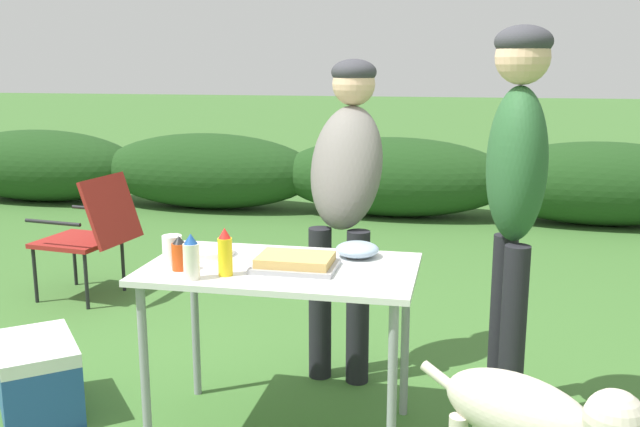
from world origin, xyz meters
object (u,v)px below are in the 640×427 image
at_px(mayo_bottle, 191,258).
at_px(hot_sauce_bottle, 179,254).
at_px(food_tray, 295,262).
at_px(camp_chair_green_behind_table, 91,230).
at_px(cooler_box, 38,377).
at_px(mustard_bottle, 225,253).
at_px(dog, 531,425).
at_px(paper_cup_stack, 172,250).
at_px(standing_person_in_navy_coat, 346,182).
at_px(plate_stack, 211,252).
at_px(mixing_bowl, 357,249).
at_px(standing_person_in_gray_fleece, 516,178).
at_px(folding_table, 281,284).

bearing_deg(mayo_bottle, hot_sauce_bottle, 131.52).
height_order(food_tray, camp_chair_green_behind_table, camp_chair_green_behind_table).
bearing_deg(cooler_box, hot_sauce_bottle, -136.18).
relative_size(mustard_bottle, dog, 0.27).
bearing_deg(dog, paper_cup_stack, -77.91).
xyz_separation_m(food_tray, mustard_bottle, (-0.24, -0.14, 0.06)).
distance_m(standing_person_in_navy_coat, dog, 1.59).
relative_size(plate_stack, paper_cup_stack, 1.65).
xyz_separation_m(paper_cup_stack, hot_sauce_bottle, (0.06, -0.07, 0.01)).
distance_m(mayo_bottle, dog, 1.34).
height_order(mixing_bowl, paper_cup_stack, paper_cup_stack).
distance_m(dog, camp_chair_green_behind_table, 3.34).
xyz_separation_m(food_tray, dog, (0.88, -0.57, -0.31)).
bearing_deg(dog, cooler_box, -71.99).
height_order(paper_cup_stack, standing_person_in_gray_fleece, standing_person_in_gray_fleece).
distance_m(mayo_bottle, standing_person_in_gray_fleece, 1.38).
distance_m(food_tray, mixing_bowl, 0.31).
height_order(dog, camp_chair_green_behind_table, camp_chair_green_behind_table).
xyz_separation_m(folding_table, food_tray, (0.07, -0.03, 0.10)).
distance_m(food_tray, plate_stack, 0.43).
height_order(mustard_bottle, cooler_box, mustard_bottle).
bearing_deg(food_tray, hot_sauce_bottle, -166.06).
bearing_deg(dog, standing_person_in_navy_coat, -115.23).
distance_m(hot_sauce_bottle, cooler_box, 0.98).
height_order(mayo_bottle, standing_person_in_navy_coat, standing_person_in_navy_coat).
xyz_separation_m(plate_stack, standing_person_in_navy_coat, (0.49, 0.58, 0.23)).
height_order(mixing_bowl, standing_person_in_navy_coat, standing_person_in_navy_coat).
height_order(paper_cup_stack, mayo_bottle, mayo_bottle).
relative_size(mayo_bottle, dog, 0.25).
distance_m(food_tray, standing_person_in_gray_fleece, 0.99).
relative_size(mixing_bowl, dog, 0.26).
relative_size(mayo_bottle, cooler_box, 0.31).
height_order(hot_sauce_bottle, standing_person_in_navy_coat, standing_person_in_navy_coat).
bearing_deg(food_tray, folding_table, 158.80).
height_order(mixing_bowl, cooler_box, mixing_bowl).
relative_size(food_tray, plate_stack, 1.66).
distance_m(hot_sauce_bottle, camp_chair_green_behind_table, 2.09).
bearing_deg(dog, mustard_bottle, -77.98).
bearing_deg(mayo_bottle, dog, -15.78).
distance_m(folding_table, camp_chair_green_behind_table, 2.23).
height_order(plate_stack, paper_cup_stack, paper_cup_stack).
relative_size(folding_table, mixing_bowl, 5.95).
bearing_deg(mustard_bottle, plate_stack, 120.52).
bearing_deg(paper_cup_stack, mayo_bottle, -48.51).
bearing_deg(paper_cup_stack, mixing_bowl, 20.78).
bearing_deg(mayo_bottle, folding_table, 40.27).
distance_m(plate_stack, dog, 1.50).
relative_size(folding_table, camp_chair_green_behind_table, 1.32).
height_order(food_tray, mixing_bowl, mixing_bowl).
bearing_deg(cooler_box, plate_stack, -118.18).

